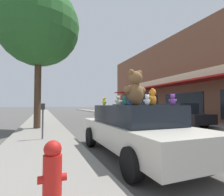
% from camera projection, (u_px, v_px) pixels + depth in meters
% --- Properties ---
extents(ground_plane, '(260.00, 260.00, 0.00)m').
position_uv_depth(ground_plane, '(196.00, 144.00, 6.13)').
color(ground_plane, '#514F4C').
extents(sidewalk_near, '(2.33, 90.00, 0.15)m').
position_uv_depth(sidewalk_near, '(41.00, 158.00, 4.27)').
color(sidewalk_near, gray).
rests_on(sidewalk_near, ground_plane).
extents(plush_art_car, '(1.87, 4.60, 1.36)m').
position_uv_depth(plush_art_car, '(134.00, 128.00, 4.75)').
color(plush_art_car, beige).
rests_on(plush_art_car, ground_plane).
extents(teddy_bear_giant, '(0.74, 0.47, 0.99)m').
position_uv_depth(teddy_bear_giant, '(135.00, 88.00, 4.84)').
color(teddy_bear_giant, olive).
rests_on(teddy_bear_giant, plush_art_car).
extents(teddy_bear_white, '(0.17, 0.11, 0.24)m').
position_uv_depth(teddy_bear_white, '(147.00, 100.00, 3.69)').
color(teddy_bear_white, white).
rests_on(teddy_bear_white, plush_art_car).
extents(teddy_bear_green, '(0.17, 0.15, 0.23)m').
position_uv_depth(teddy_bear_green, '(149.00, 100.00, 3.95)').
color(teddy_bear_green, green).
rests_on(teddy_bear_green, plush_art_car).
extents(teddy_bear_teal, '(0.19, 0.14, 0.25)m').
position_uv_depth(teddy_bear_teal, '(125.00, 101.00, 4.84)').
color(teddy_bear_teal, teal).
rests_on(teddy_bear_teal, plush_art_car).
extents(teddy_bear_yellow, '(0.15, 0.19, 0.25)m').
position_uv_depth(teddy_bear_yellow, '(104.00, 101.00, 5.43)').
color(teddy_bear_yellow, yellow).
rests_on(teddy_bear_yellow, plush_art_car).
extents(teddy_bear_black, '(0.14, 0.16, 0.22)m').
position_uv_depth(teddy_bear_black, '(134.00, 102.00, 5.64)').
color(teddy_bear_black, black).
rests_on(teddy_bear_black, plush_art_car).
extents(teddy_bear_orange, '(0.25, 0.25, 0.37)m').
position_uv_depth(teddy_bear_orange, '(153.00, 97.00, 3.81)').
color(teddy_bear_orange, orange).
rests_on(teddy_bear_orange, plush_art_car).
extents(teddy_bear_cream, '(0.24, 0.20, 0.33)m').
position_uv_depth(teddy_bear_cream, '(118.00, 100.00, 5.76)').
color(teddy_bear_cream, beige).
rests_on(teddy_bear_cream, plush_art_car).
extents(teddy_bear_purple, '(0.20, 0.16, 0.27)m').
position_uv_depth(teddy_bear_purple, '(173.00, 100.00, 3.96)').
color(teddy_bear_purple, purple).
rests_on(teddy_bear_purple, plush_art_car).
extents(teddy_bear_blue, '(0.20, 0.15, 0.27)m').
position_uv_depth(teddy_bear_blue, '(130.00, 101.00, 5.21)').
color(teddy_bear_blue, blue).
rests_on(teddy_bear_blue, plush_art_car).
extents(parked_car_far_center, '(1.80, 4.74, 1.47)m').
position_uv_depth(parked_car_far_center, '(175.00, 114.00, 11.25)').
color(parked_car_far_center, black).
rests_on(parked_car_far_center, ground_plane).
extents(parked_car_far_right, '(1.90, 4.38, 1.46)m').
position_uv_depth(parked_car_far_right, '(125.00, 111.00, 18.08)').
color(parked_car_far_right, '#1E4793').
rests_on(parked_car_far_right, ground_plane).
extents(street_tree, '(4.29, 4.29, 7.61)m').
position_uv_depth(street_tree, '(39.00, 26.00, 9.37)').
color(street_tree, '#473323').
rests_on(street_tree, sidewalk_near).
extents(fire_hydrant, '(0.33, 0.22, 0.79)m').
position_uv_depth(fire_hydrant, '(52.00, 174.00, 2.07)').
color(fire_hydrant, red).
rests_on(fire_hydrant, sidewalk_near).
extents(parking_meter, '(0.14, 0.10, 1.27)m').
position_uv_depth(parking_meter, '(43.00, 116.00, 6.27)').
color(parking_meter, '#4C4C51').
rests_on(parking_meter, sidewalk_near).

